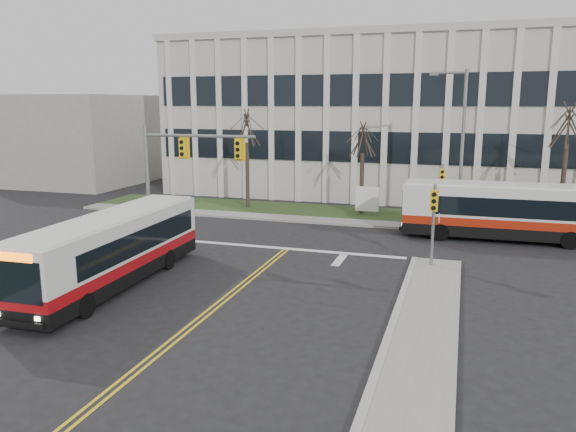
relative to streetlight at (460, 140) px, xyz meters
The scene contains 16 objects.
ground 18.81m from the streetlight, 116.37° to the right, with size 120.00×120.00×0.00m, color black.
sidewalk_east 21.82m from the streetlight, 91.43° to the right, with size 2.00×26.00×0.14m, color #9E9B93.
sidewalk_cross 6.04m from the streetlight, 161.74° to the right, with size 44.00×1.60×0.14m, color #9E9B93.
building_lawn 6.23m from the streetlight, 149.29° to the left, with size 44.00×5.00×0.12m, color #2F4D21.
office_building 14.15m from the streetlight, 102.38° to the left, with size 40.00×16.00×12.00m, color beige.
building_annex 35.43m from the streetlight, 163.93° to the left, with size 12.00×12.00×8.00m, color #9E9B93.
mast_arm_signal 16.39m from the streetlight, 146.49° to the right, with size 6.11×0.38×6.20m.
signal_pole_near 9.72m from the streetlight, 95.10° to the right, with size 0.34×0.39×3.80m.
signal_pole_far 2.93m from the streetlight, 136.05° to the right, with size 0.34×0.39×3.80m.
streetlight is the anchor object (origin of this frame).
directory_sign 6.96m from the streetlight, 166.77° to the left, with size 1.50×0.12×2.00m.
tree_left 14.15m from the streetlight, behind, with size 1.80×1.80×7.70m.
tree_mid 6.36m from the streetlight, 161.65° to the left, with size 1.80×1.80×6.82m.
tree_right 6.28m from the streetlight, 16.78° to the left, with size 1.80×1.80×8.25m.
bus_main 20.72m from the streetlight, 129.69° to the right, with size 2.31×10.65×2.84m, color silver, non-canonical shape.
bus_cross 5.40m from the streetlight, 43.18° to the right, with size 2.44×11.25×3.00m, color silver, non-canonical shape.
Camera 1 is at (8.34, -18.21, 7.30)m, focal length 35.00 mm.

